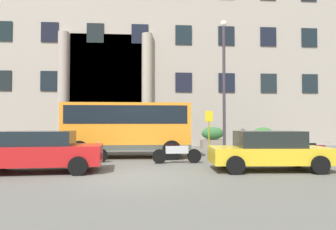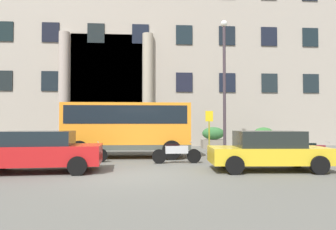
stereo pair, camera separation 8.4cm
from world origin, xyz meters
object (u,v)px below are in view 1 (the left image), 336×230
object	(u,v)px
orange_minibus	(128,125)
hedge_planter_far_west	(213,138)
bus_stop_sign	(209,127)
scooter_by_planter	(83,152)
parked_compact_extra	(38,151)
motorcycle_near_kerb	(176,152)
parked_sedan_second	(268,150)
motorcycle_far_end	(313,151)
hedge_planter_far_east	(263,138)
hedge_planter_east	(103,137)
lamppost_plaza_centre	(224,75)

from	to	relation	value
orange_minibus	hedge_planter_far_west	distance (m)	7.71
bus_stop_sign	scooter_by_planter	xyz separation A→B (m)	(-6.25, -3.96, -1.04)
parked_compact_extra	motorcycle_near_kerb	world-z (taller)	parked_compact_extra
orange_minibus	parked_sedan_second	size ratio (longest dim) A/B	1.45
motorcycle_far_end	scooter_by_planter	bearing A→B (deg)	-164.98
orange_minibus	scooter_by_planter	xyz separation A→B (m)	(-1.77, -2.14, -1.14)
motorcycle_far_end	hedge_planter_far_east	bearing A→B (deg)	101.98
parked_sedan_second	bus_stop_sign	bearing A→B (deg)	100.27
scooter_by_planter	motorcycle_far_end	distance (m)	10.00
hedge_planter_east	hedge_planter_far_west	bearing A→B (deg)	-0.11
motorcycle_near_kerb	parked_compact_extra	bearing A→B (deg)	-160.23
bus_stop_sign	hedge_planter_far_west	bearing A→B (deg)	74.20
hedge_planter_far_east	orange_minibus	bearing A→B (deg)	-151.40
bus_stop_sign	scooter_by_planter	distance (m)	7.48
parked_compact_extra	scooter_by_planter	distance (m)	2.63
hedge_planter_far_west	parked_sedan_second	xyz separation A→B (m)	(-0.20, -10.06, 0.02)
motorcycle_far_end	parked_sedan_second	bearing A→B (deg)	-125.38
hedge_planter_east	parked_compact_extra	world-z (taller)	hedge_planter_east
orange_minibus	bus_stop_sign	xyz separation A→B (m)	(4.48, 1.82, -0.10)
bus_stop_sign	motorcycle_far_end	world-z (taller)	bus_stop_sign
hedge_planter_far_east	parked_compact_extra	distance (m)	14.91
hedge_planter_east	motorcycle_far_end	distance (m)	12.83
scooter_by_planter	lamppost_plaza_centre	xyz separation A→B (m)	(7.34, 4.72, 4.13)
hedge_planter_east	parked_sedan_second	size ratio (longest dim) A/B	0.51
hedge_planter_east	lamppost_plaza_centre	xyz separation A→B (m)	(7.54, -2.78, 3.81)
orange_minibus	motorcycle_near_kerb	bearing A→B (deg)	-48.73
hedge_planter_far_east	lamppost_plaza_centre	xyz separation A→B (m)	(-3.24, -2.22, 3.89)
parked_sedan_second	motorcycle_far_end	distance (m)	3.75
hedge_planter_far_east	scooter_by_planter	distance (m)	12.66
motorcycle_near_kerb	lamppost_plaza_centre	bearing A→B (deg)	53.65
hedge_planter_far_east	scooter_by_planter	world-z (taller)	hedge_planter_far_east
motorcycle_far_end	hedge_planter_far_west	bearing A→B (deg)	126.09
hedge_planter_far_west	parked_compact_extra	bearing A→B (deg)	-129.92
parked_compact_extra	motorcycle_far_end	world-z (taller)	parked_compact_extra
orange_minibus	hedge_planter_east	size ratio (longest dim) A/B	2.83
hedge_planter_far_east	hedge_planter_far_west	bearing A→B (deg)	170.80
parked_sedan_second	motorcycle_near_kerb	distance (m)	3.83
parked_sedan_second	motorcycle_near_kerb	world-z (taller)	parked_sedan_second
scooter_by_planter	motorcycle_far_end	bearing A→B (deg)	-15.93
hedge_planter_east	orange_minibus	bearing A→B (deg)	-69.81
orange_minibus	motorcycle_near_kerb	xyz separation A→B (m)	(2.17, -2.51, -1.14)
scooter_by_planter	motorcycle_far_end	world-z (taller)	same
orange_minibus	scooter_by_planter	bearing A→B (deg)	-129.03
orange_minibus	hedge_planter_far_west	size ratio (longest dim) A/B	3.81
hedge_planter_far_west	parked_sedan_second	bearing A→B (deg)	-91.13
hedge_planter_east	hedge_planter_far_east	distance (m)	10.79
orange_minibus	motorcycle_far_end	bearing A→B (deg)	-15.86
scooter_by_planter	motorcycle_far_end	xyz separation A→B (m)	(10.00, -0.27, -0.00)
orange_minibus	bus_stop_sign	world-z (taller)	orange_minibus
hedge_planter_east	motorcycle_far_end	world-z (taller)	hedge_planter_east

